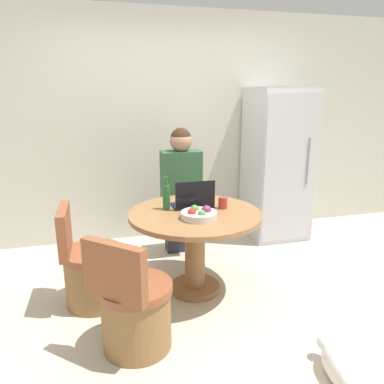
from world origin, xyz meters
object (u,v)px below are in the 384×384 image
refrigerator (277,164)px  dining_table (195,233)px  chair_near_left_corner (135,311)px  chair_left_side (92,272)px  fruit_bowl (199,214)px  laptop (193,201)px  person_seated (180,186)px  bottle (166,197)px  cat (335,365)px

refrigerator → dining_table: refrigerator is taller
chair_near_left_corner → dining_table: bearing=-90.0°
dining_table → chair_left_side: bearing=178.6°
fruit_bowl → laptop: bearing=83.6°
dining_table → person_seated: size_ratio=0.82×
chair_left_side → person_seated: size_ratio=0.62×
chair_near_left_corner → bottle: bottle is taller
person_seated → fruit_bowl: person_seated is taller
person_seated → chair_left_side: bearing=39.2°
bottle → laptop: bearing=-2.7°
person_seated → bottle: (-0.27, -0.64, 0.08)m
chair_left_side → laptop: (0.90, 0.11, 0.50)m
refrigerator → chair_near_left_corner: size_ratio=2.08×
chair_near_left_corner → cat: size_ratio=1.85×
person_seated → laptop: bearing=86.7°
dining_table → fruit_bowl: size_ratio=3.88×
dining_table → person_seated: 0.82m
dining_table → cat: (0.55, -1.25, -0.45)m
fruit_bowl → cat: fruit_bowl is taller
laptop → refrigerator: bearing=-144.2°
person_seated → laptop: person_seated is taller
refrigerator → person_seated: size_ratio=1.28×
refrigerator → chair_near_left_corner: bearing=-138.4°
chair_left_side → cat: chair_left_side is taller
person_seated → bottle: size_ratio=4.68×
fruit_bowl → chair_near_left_corner: bearing=-140.9°
chair_left_side → bottle: size_ratio=2.89×
laptop → dining_table: bearing=81.1°
refrigerator → fruit_bowl: bearing=-137.3°
bottle → chair_near_left_corner: bearing=-116.3°
chair_near_left_corner → fruit_bowl: bearing=-97.6°
dining_table → chair_left_side: chair_left_side is taller
bottle → cat: bottle is taller
cat → chair_near_left_corner: bearing=73.2°
dining_table → laptop: laptop is taller
chair_left_side → fruit_bowl: 1.01m
cat → dining_table: bearing=34.9°
refrigerator → dining_table: 1.70m
dining_table → chair_near_left_corner: bearing=-133.3°
refrigerator → dining_table: size_ratio=1.56×
dining_table → chair_near_left_corner: size_ratio=1.33×
laptop → chair_near_left_corner: bearing=51.0°
fruit_bowl → cat: (0.56, -1.09, -0.67)m
laptop → bottle: bottle is taller
chair_near_left_corner → cat: (1.15, -0.61, -0.19)m
dining_table → chair_left_side: 0.92m
chair_left_side → laptop: bearing=-81.8°
person_seated → cat: bearing=103.5°
chair_left_side → chair_near_left_corner: 0.72m
dining_table → laptop: 0.28m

